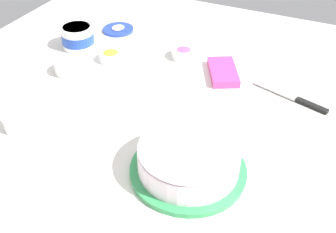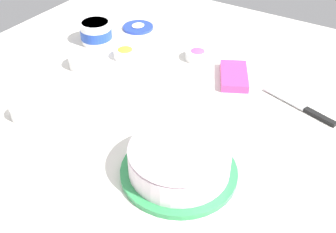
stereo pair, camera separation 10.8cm
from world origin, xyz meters
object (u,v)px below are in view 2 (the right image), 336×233
object	(u,v)px
spreading_knife	(305,109)
sprinkle_bowl_blue	(82,61)
frosting_tub	(96,32)
frosted_cake	(179,160)
sprinkle_bowl_rainbow	(198,54)
sprinkle_bowl_green	(25,111)
candy_box_lower	(234,76)
paper_napkin	(159,86)
frosting_tub_lid	(138,27)
sprinkle_bowl_yellow	(125,53)

from	to	relation	value
spreading_knife	sprinkle_bowl_blue	size ratio (longest dim) A/B	2.60
frosting_tub	sprinkle_bowl_blue	size ratio (longest dim) A/B	1.25
frosted_cake	sprinkle_bowl_blue	distance (m)	0.58
sprinkle_bowl_rainbow	sprinkle_bowl_green	world-z (taller)	sprinkle_bowl_green
frosted_cake	sprinkle_bowl_rainbow	size ratio (longest dim) A/B	3.34
candy_box_lower	frosted_cake	bearing A→B (deg)	161.09
frosted_cake	paper_napkin	world-z (taller)	frosted_cake
sprinkle_bowl_rainbow	paper_napkin	size ratio (longest dim) A/B	0.55
frosting_tub_lid	sprinkle_bowl_yellow	xyz separation A→B (m)	(-0.20, -0.09, 0.01)
spreading_knife	paper_napkin	bearing A→B (deg)	105.74
frosting_tub_lid	spreading_knife	xyz separation A→B (m)	(-0.18, -0.70, -0.00)
sprinkle_bowl_yellow	candy_box_lower	xyz separation A→B (m)	(0.07, -0.37, -0.01)
sprinkle_bowl_rainbow	sprinkle_bowl_blue	size ratio (longest dim) A/B	0.92
frosting_tub_lid	sprinkle_bowl_blue	xyz separation A→B (m)	(-0.33, -0.01, 0.01)
sprinkle_bowl_green	paper_napkin	bearing A→B (deg)	-35.52
paper_napkin	sprinkle_bowl_rainbow	bearing A→B (deg)	-4.78
paper_napkin	frosting_tub	bearing A→B (deg)	70.36
sprinkle_bowl_green	sprinkle_bowl_yellow	bearing A→B (deg)	-4.85
sprinkle_bowl_yellow	candy_box_lower	size ratio (longest dim) A/B	0.49
candy_box_lower	paper_napkin	bearing A→B (deg)	105.16
frosted_cake	frosting_tub	distance (m)	0.72
frosted_cake	sprinkle_bowl_green	size ratio (longest dim) A/B	3.59
sprinkle_bowl_green	paper_napkin	size ratio (longest dim) A/B	0.51
sprinkle_bowl_rainbow	sprinkle_bowl_yellow	bearing A→B (deg)	119.67
frosting_tub	sprinkle_bowl_yellow	distance (m)	0.16
frosting_tub	sprinkle_bowl_blue	distance (m)	0.17
paper_napkin	frosting_tub_lid	bearing A→B (deg)	44.36
frosting_tub	paper_napkin	xyz separation A→B (m)	(-0.12, -0.35, -0.04)
frosted_cake	spreading_knife	bearing A→B (deg)	-23.43
spreading_knife	sprinkle_bowl_green	bearing A→B (deg)	124.23
spreading_knife	sprinkle_bowl_blue	distance (m)	0.71
frosting_tub	candy_box_lower	distance (m)	0.53
sprinkle_bowl_rainbow	candy_box_lower	bearing A→B (deg)	-107.54
sprinkle_bowl_green	paper_napkin	xyz separation A→B (m)	(0.32, -0.23, -0.02)
sprinkle_bowl_rainbow	sprinkle_bowl_green	distance (m)	0.59
sprinkle_bowl_rainbow	sprinkle_bowl_blue	bearing A→B (deg)	129.36
frosted_cake	sprinkle_bowl_yellow	xyz separation A→B (m)	(0.37, 0.44, -0.02)
spreading_knife	sprinkle_bowl_yellow	bearing A→B (deg)	92.55
frosted_cake	sprinkle_bowl_rainbow	xyz separation A→B (m)	(0.49, 0.22, -0.02)
frosting_tub_lid	sprinkle_bowl_blue	world-z (taller)	sprinkle_bowl_blue
sprinkle_bowl_green	sprinkle_bowl_yellow	world-z (taller)	sprinkle_bowl_green
sprinkle_bowl_blue	spreading_knife	bearing A→B (deg)	-77.90
sprinkle_bowl_green	sprinkle_bowl_yellow	xyz separation A→B (m)	(0.41, -0.03, -0.00)
sprinkle_bowl_green	sprinkle_bowl_yellow	distance (m)	0.41
frosting_tub	paper_napkin	world-z (taller)	frosting_tub
spreading_knife	paper_napkin	size ratio (longest dim) A/B	1.54
frosted_cake	sprinkle_bowl_blue	size ratio (longest dim) A/B	3.08
frosting_tub_lid	paper_napkin	world-z (taller)	frosting_tub_lid
sprinkle_bowl_green	candy_box_lower	size ratio (longest dim) A/B	0.49
candy_box_lower	frosting_tub	bearing A→B (deg)	66.59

